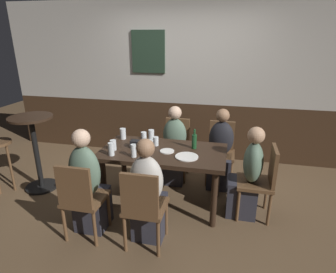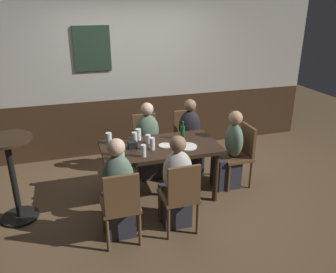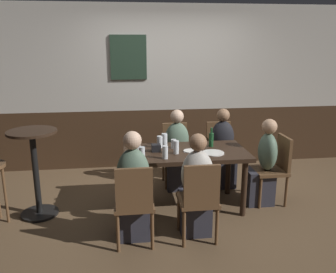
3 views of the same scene
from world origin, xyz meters
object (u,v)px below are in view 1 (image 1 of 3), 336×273
Objects in this scene: person_head_east at (247,179)px; plate_white_small at (167,151)px; person_left_near at (89,189)px; condiment_caddy at (135,144)px; person_right_far at (220,155)px; beer_glass_half at (150,147)px; person_mid_near at (148,198)px; pint_glass_pale at (156,142)px; tumbler_short at (144,138)px; highball_clear at (111,150)px; chair_mid_far at (176,145)px; chair_left_near at (81,197)px; person_mid_far at (174,151)px; bar_stool at (0,152)px; pint_glass_stout at (123,134)px; tumbler_water at (151,136)px; side_bar_table at (35,147)px; beer_bottle_green at (194,141)px; chair_right_far at (221,149)px; dining_table at (163,157)px; pint_glass_amber at (134,151)px; beer_glass_tall at (113,146)px; chair_head_east at (262,178)px; plate_white_large at (187,157)px; chair_mid_near at (143,205)px.

person_head_east is 0.99m from plate_white_small.
person_left_near is 0.79m from condiment_caddy.
beer_glass_half is (-0.79, -0.75, 0.34)m from person_right_far.
pint_glass_pale is (-0.13, 0.79, 0.31)m from person_mid_near.
person_right_far is 1.12m from tumbler_short.
highball_clear is 0.89× the size of plate_white_small.
chair_mid_far reaches higher than condiment_caddy.
chair_left_near is at bearing -90.00° from person_left_near.
bar_stool is (-2.23, -0.80, 0.10)m from person_mid_far.
person_mid_near is (-0.00, -1.47, -0.02)m from chair_mid_far.
condiment_caddy is at bearing -119.45° from person_mid_far.
pint_glass_stout is 0.94× the size of highball_clear.
side_bar_table is (-1.56, -0.27, -0.19)m from tumbler_water.
beer_bottle_green is at bearing 38.33° from person_left_near.
bar_stool is (-2.90, -0.96, 0.07)m from chair_right_far.
dining_table is 0.23m from beer_glass_half.
pint_glass_amber is at bearing -74.55° from condiment_caddy.
chair_left_near is 5.78× the size of highball_clear.
person_mid_near is 6.67× the size of plate_white_small.
side_bar_table is (-1.20, 0.13, -0.18)m from beer_glass_tall.
person_mid_near is 7.56× the size of pint_glass_amber.
person_left_near is (-0.66, -1.47, 0.00)m from chair_mid_far.
person_right_far is 0.70m from beer_bottle_green.
chair_head_east is 1.51m from tumbler_short.
plate_white_large is at bearing -110.19° from chair_right_far.
tumbler_water is (-0.89, -0.38, 0.34)m from person_right_far.
condiment_caddy is (0.19, 0.29, -0.03)m from highball_clear.
chair_mid_far is at bearing 107.90° from plate_white_large.
bar_stool is (-2.23, 0.68, 0.07)m from chair_mid_near.
tumbler_water is 1.36× the size of pint_glass_pale.
chair_left_near is at bearing -101.91° from highball_clear.
beer_glass_tall reaches higher than plate_white_small.
chair_left_near is 1.22× the size of bar_stool.
highball_clear reaches higher than pint_glass_amber.
plate_white_small is (-1.11, -0.03, 0.25)m from chair_head_east.
chair_right_far is 5.84× the size of pint_glass_amber.
pint_glass_pale is at bearing -103.82° from person_mid_far.
beer_bottle_green is (-0.65, 0.15, 0.37)m from person_head_east.
condiment_caddy is (-0.36, 0.84, 0.29)m from chair_mid_near.
side_bar_table is (-1.84, 0.04, -0.13)m from plate_white_small.
dining_table is at bearing 44.82° from person_left_near.
dining_table is 0.42m from pint_glass_amber.
pint_glass_pale reaches higher than dining_table.
chair_mid_far reaches higher than dining_table.
person_mid_near is at bearing 0.15° from person_left_near.
person_right_far is 1.55× the size of bar_stool.
tumbler_short is 1.20× the size of beer_glass_tall.
chair_head_east is (1.83, 0.82, 0.00)m from chair_left_near.
person_head_east is (0.34, -0.65, -0.00)m from person_right_far.
pint_glass_pale is (-0.13, 0.95, 0.29)m from chair_mid_near.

